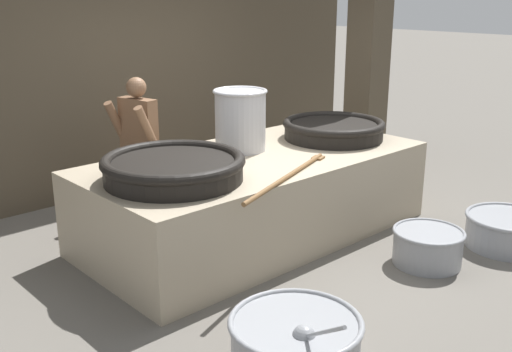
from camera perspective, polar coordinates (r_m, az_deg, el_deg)
The scene contains 12 objects.
ground_plane at distance 6.10m, azimuth 0.00°, elevation -5.52°, with size 60.00×60.00×0.00m, color #666059.
back_wall at distance 7.50m, azimuth -12.18°, elevation 11.83°, with size 7.45×0.24×3.41m, color #4C4233.
support_pillar at distance 7.83m, azimuth 10.69°, elevation 12.13°, with size 0.40×0.40×3.41m, color #4C4233.
hearth_platform at distance 5.95m, azimuth 0.00°, elevation -1.88°, with size 3.41×1.66×0.82m.
giant_wok_near at distance 5.09m, azimuth -7.87°, elevation 0.85°, with size 1.22×1.22×0.22m.
giant_wok_far at distance 6.55m, azimuth 7.40°, elevation 4.49°, with size 1.10×1.10×0.21m.
stock_pot at distance 5.99m, azimuth -1.51°, elevation 5.44°, with size 0.54×0.54×0.61m.
stirring_paddle at distance 5.17m, azimuth 3.25°, elevation 0.10°, with size 1.50×0.61×0.04m.
cook at distance 6.47m, azimuth -11.09°, elevation 3.12°, with size 0.40×0.59×1.51m.
prep_bowl_vegetables at distance 3.99m, azimuth 3.78°, elevation -15.52°, with size 0.87×1.07×0.72m.
prep_bowl_meat at distance 6.23m, azimuth 22.84°, elevation -4.71°, with size 0.80×0.80×0.32m.
prep_bowl_extra at distance 5.61m, azimuth 16.04°, elevation -6.36°, with size 0.64×0.64×0.32m.
Camera 1 is at (-3.81, -4.14, 2.36)m, focal length 42.00 mm.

